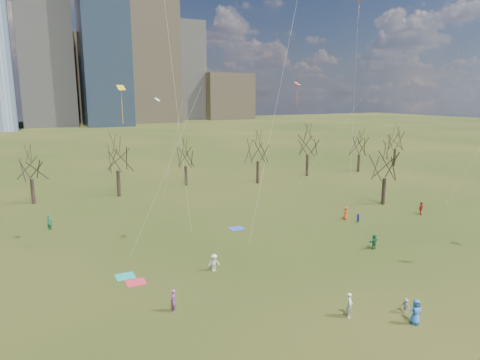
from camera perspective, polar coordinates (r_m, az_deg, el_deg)
name	(u,v)px	position (r m, az deg, el deg)	size (l,w,h in m)	color
ground	(307,292)	(35.92, 8.86, -14.49)	(500.00, 500.00, 0.00)	black
downtown_skyline	(56,45)	(238.53, -23.37, 16.15)	(212.50, 78.00, 118.00)	slate
bare_tree_row	(166,157)	(66.83, -9.78, 3.08)	(113.04, 29.80, 9.50)	black
blanket_teal	(125,276)	(39.44, -15.06, -12.29)	(1.60, 1.50, 0.03)	teal
blanket_navy	(236,229)	(50.73, -0.48, -6.49)	(1.60, 1.50, 0.03)	#283FBF
blanket_crimson	(136,282)	(38.05, -13.72, -13.13)	(1.60, 1.50, 0.03)	red
person_0	(416,312)	(33.01, 22.41, -15.97)	(0.88, 0.57, 1.80)	blue
person_1	(350,305)	(32.54, 14.40, -15.83)	(0.66, 0.43, 1.82)	silver
person_3	(406,306)	(34.40, 21.23, -15.35)	(0.73, 0.42, 1.13)	slate
person_5	(374,242)	(46.19, 17.44, -7.85)	(1.46, 0.47, 1.58)	#176838
person_7	(173,301)	(32.63, -8.92, -15.62)	(0.62, 0.41, 1.70)	#884487
person_8	(358,218)	(54.81, 15.46, -4.92)	(0.57, 0.44, 1.17)	#222697
person_9	(214,263)	(38.99, -3.48, -10.94)	(1.03, 0.59, 1.59)	beige
person_10	(421,208)	(61.06, 22.98, -3.49)	(1.01, 0.42, 1.73)	maroon
person_12	(346,213)	(55.79, 13.93, -4.30)	(0.81, 0.52, 1.65)	#DA4D18
person_13	(49,222)	(54.71, -24.08, -5.17)	(0.68, 0.45, 1.86)	#176B41
kites_airborne	(279,109)	(45.71, 5.23, 9.39)	(60.44, 38.46, 30.20)	gold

